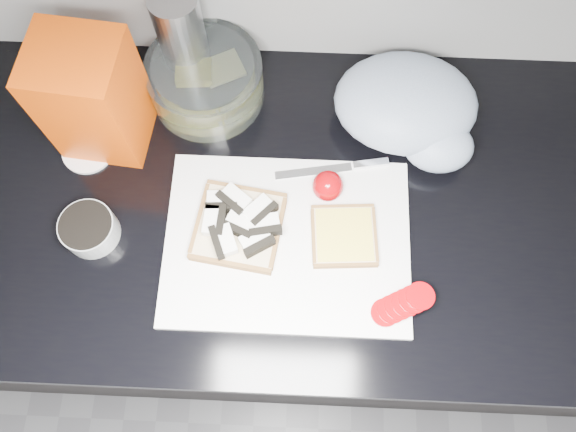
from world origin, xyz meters
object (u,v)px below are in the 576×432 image
object	(u,v)px
steel_canister	(183,39)
bread_bag	(93,97)
glass_bowl	(206,81)
cutting_board	(287,242)

from	to	relation	value
steel_canister	bread_bag	bearing A→B (deg)	-134.73
glass_bowl	steel_canister	world-z (taller)	steel_canister
cutting_board	steel_canister	world-z (taller)	steel_canister
cutting_board	glass_bowl	distance (m)	0.32
bread_bag	steel_canister	bearing A→B (deg)	51.07
cutting_board	steel_canister	xyz separation A→B (m)	(-0.19, 0.33, 0.09)
glass_bowl	bread_bag	xyz separation A→B (m)	(-0.16, -0.09, 0.07)
cutting_board	bread_bag	size ratio (longest dim) A/B	1.82
bread_bag	steel_canister	size ratio (longest dim) A/B	1.13
cutting_board	bread_bag	world-z (taller)	bread_bag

